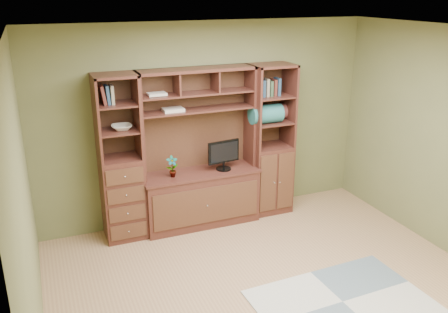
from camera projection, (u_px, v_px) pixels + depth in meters
name	position (u px, v px, depth m)	size (l,w,h in m)	color
room	(281.00, 174.00, 4.48)	(4.60, 4.10, 2.64)	tan
center_hutch	(200.00, 150.00, 6.02)	(1.54, 0.53, 2.05)	#4A221A
left_tower	(120.00, 159.00, 5.70)	(0.50, 0.45, 2.05)	#4A221A
right_tower	(270.00, 140.00, 6.41)	(0.55, 0.45, 2.05)	#4A221A
rug	(343.00, 302.00, 4.73)	(1.72, 1.14, 0.01)	#919696
monitor	(224.00, 150.00, 6.10)	(0.44, 0.20, 0.54)	black
orchid	(172.00, 167.00, 5.90)	(0.15, 0.10, 0.28)	#B5483D
magazines	(173.00, 110.00, 5.81)	(0.25, 0.19, 0.04)	beige
bowl	(122.00, 127.00, 5.58)	(0.24, 0.24, 0.06)	beige
blanket_teal	(266.00, 114.00, 6.21)	(0.42, 0.25, 0.25)	#286A68
blanket_red	(276.00, 112.00, 6.40)	(0.37, 0.20, 0.20)	brown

